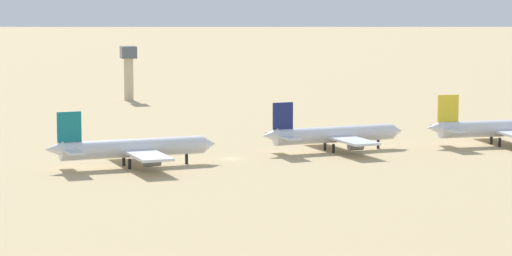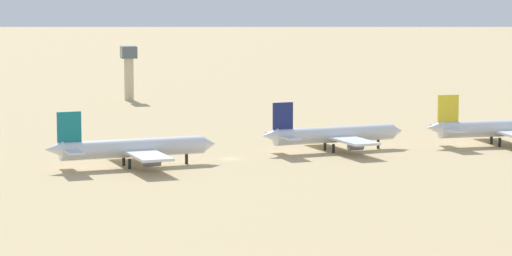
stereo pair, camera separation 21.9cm
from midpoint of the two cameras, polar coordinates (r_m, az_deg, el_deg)
The scene contains 5 objects.
ground at distance 287.28m, azimuth -1.16°, elevation -1.44°, with size 4000.00×4000.00×0.00m, color tan.
parked_jet_teal_3 at distance 275.74m, azimuth -5.77°, elevation -0.94°, with size 39.59×33.48×13.07m.
parked_jet_navy_4 at distance 299.40m, azimuth 3.62°, elevation -0.31°, with size 37.95×32.17×12.53m.
parked_jet_yellow_5 at distance 315.34m, azimuth 11.27°, elevation -0.02°, with size 39.73×33.30×13.14m.
control_tower at distance 421.49m, azimuth -5.90°, elevation 2.80°, with size 5.20×5.20×18.47m.
Camera 2 is at (-69.30, -275.47, 42.99)m, focal length 86.28 mm.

